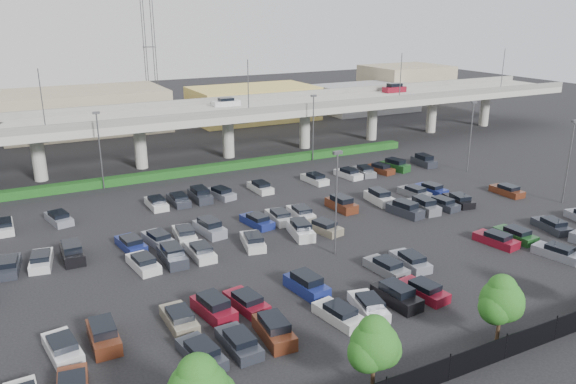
% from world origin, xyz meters
% --- Properties ---
extents(ground, '(280.00, 280.00, 0.00)m').
position_xyz_m(ground, '(0.00, 0.00, 0.00)').
color(ground, black).
extents(overpass, '(150.00, 13.00, 15.80)m').
position_xyz_m(overpass, '(-0.21, 32.03, 6.97)').
color(overpass, '#9B9B93').
rests_on(overpass, ground).
extents(hedge, '(66.00, 1.60, 1.10)m').
position_xyz_m(hedge, '(0.00, 25.00, 0.55)').
color(hedge, '#113B13').
rests_on(hedge, ground).
extents(fence, '(70.00, 0.10, 2.00)m').
position_xyz_m(fence, '(-0.05, -28.00, 0.90)').
color(fence, black).
rests_on(fence, ground).
extents(tree_row, '(65.07, 3.66, 5.94)m').
position_xyz_m(tree_row, '(0.70, -26.53, 3.52)').
color(tree_row, '#332316').
rests_on(tree_row, ground).
extents(parked_cars, '(63.13, 41.68, 1.67)m').
position_xyz_m(parked_cars, '(-1.55, -3.17, 0.60)').
color(parked_cars, slate).
rests_on(parked_cars, ground).
extents(light_poles, '(66.90, 48.38, 10.30)m').
position_xyz_m(light_poles, '(-4.13, 2.00, 6.24)').
color(light_poles, '#494A4E').
rests_on(light_poles, ground).
extents(distant_buildings, '(138.00, 24.00, 9.00)m').
position_xyz_m(distant_buildings, '(12.38, 61.81, 3.74)').
color(distant_buildings, gray).
rests_on(distant_buildings, ground).
extents(comm_tower, '(2.40, 2.40, 30.00)m').
position_xyz_m(comm_tower, '(4.00, 74.00, 15.61)').
color(comm_tower, '#494A4E').
rests_on(comm_tower, ground).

